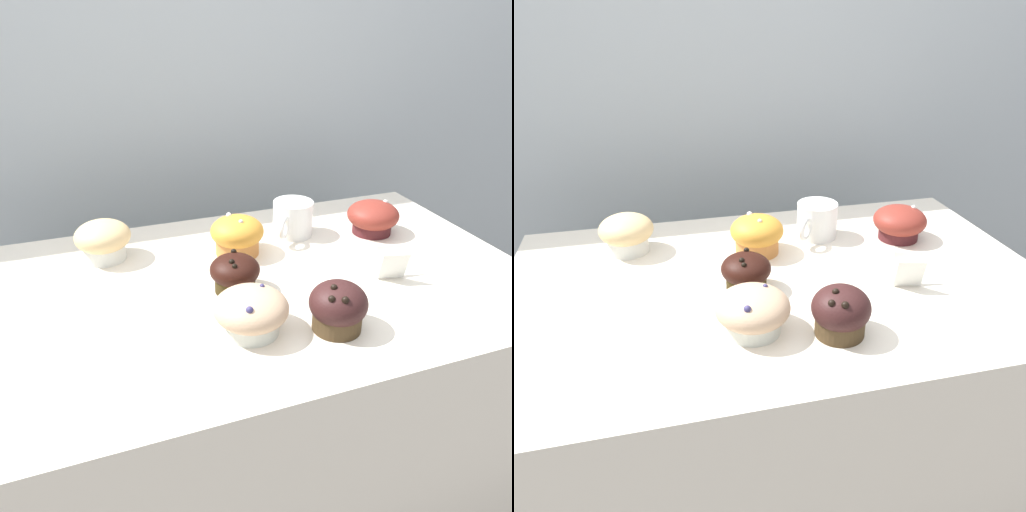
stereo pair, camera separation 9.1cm
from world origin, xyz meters
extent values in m
cube|color=#A8B2B7|center=(0.00, 0.60, 0.90)|extent=(3.20, 0.10, 1.80)
cube|color=silver|center=(0.00, 0.00, 0.46)|extent=(1.00, 0.64, 0.92)
cylinder|color=#481B1D|center=(0.30, 0.11, 0.94)|extent=(0.08, 0.08, 0.04)
ellipsoid|color=maroon|center=(0.30, 0.11, 0.97)|extent=(0.11, 0.11, 0.06)
sphere|color=white|center=(0.33, 0.11, 0.99)|extent=(0.01, 0.01, 0.01)
cylinder|color=silver|center=(-0.08, -0.15, 0.94)|extent=(0.09, 0.09, 0.04)
ellipsoid|color=tan|center=(-0.08, -0.15, 0.97)|extent=(0.12, 0.12, 0.06)
sphere|color=navy|center=(-0.10, -0.18, 0.99)|extent=(0.01, 0.01, 0.01)
sphere|color=navy|center=(-0.06, -0.13, 0.99)|extent=(0.01, 0.01, 0.01)
cylinder|color=#43311C|center=(0.05, -0.19, 0.95)|extent=(0.08, 0.08, 0.05)
ellipsoid|color=#321817|center=(0.05, -0.19, 0.97)|extent=(0.09, 0.09, 0.07)
sphere|color=black|center=(0.04, -0.22, 1.00)|extent=(0.01, 0.01, 0.01)
sphere|color=black|center=(0.04, -0.19, 1.00)|extent=(0.01, 0.01, 0.01)
sphere|color=black|center=(0.02, -0.21, 0.99)|extent=(0.01, 0.01, 0.01)
cylinder|color=#32270F|center=(-0.07, -0.02, 0.94)|extent=(0.07, 0.07, 0.04)
ellipsoid|color=black|center=(-0.07, -0.02, 0.97)|extent=(0.09, 0.09, 0.05)
sphere|color=black|center=(-0.08, -0.05, 0.99)|extent=(0.01, 0.01, 0.01)
sphere|color=black|center=(-0.06, 0.00, 0.99)|extent=(0.01, 0.01, 0.01)
sphere|color=black|center=(-0.08, -0.04, 0.99)|extent=(0.01, 0.01, 0.01)
cylinder|color=white|center=(-0.27, 0.18, 0.95)|extent=(0.08, 0.08, 0.05)
ellipsoid|color=#DFBC7F|center=(-0.27, 0.18, 0.97)|extent=(0.11, 0.11, 0.06)
cylinder|color=#CB7F3D|center=(-0.02, 0.12, 0.95)|extent=(0.09, 0.09, 0.05)
ellipsoid|color=orange|center=(-0.02, 0.12, 0.97)|extent=(0.11, 0.11, 0.06)
sphere|color=white|center=(-0.03, 0.14, 1.00)|extent=(0.01, 0.01, 0.01)
sphere|color=white|center=(-0.02, 0.10, 1.00)|extent=(0.01, 0.01, 0.01)
cylinder|color=white|center=(0.13, 0.16, 0.96)|extent=(0.09, 0.09, 0.08)
torus|color=white|center=(0.09, 0.12, 0.97)|extent=(0.04, 0.04, 0.05)
cylinder|color=black|center=(0.13, 0.16, 1.00)|extent=(0.08, 0.08, 0.01)
cube|color=white|center=(0.22, -0.07, 0.96)|extent=(0.05, 0.03, 0.06)
cube|color=silver|center=(0.21, -0.09, 0.96)|extent=(0.05, 0.03, 0.06)
camera|label=1|loc=(-0.29, -0.76, 1.39)|focal=35.00mm
camera|label=2|loc=(-0.21, -0.78, 1.39)|focal=35.00mm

